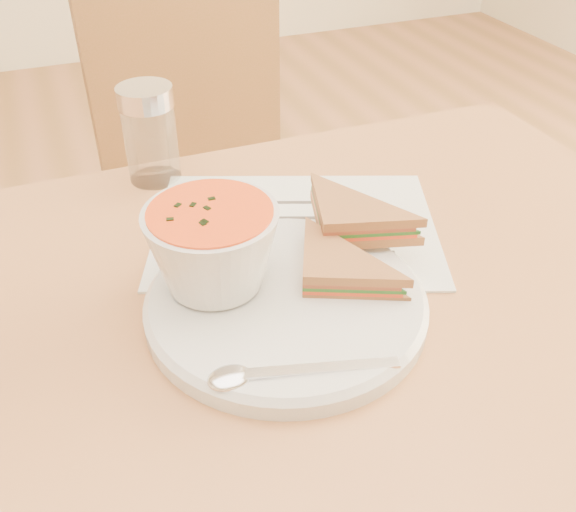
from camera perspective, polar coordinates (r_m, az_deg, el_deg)
name	(u,v)px	position (r m, az deg, el deg)	size (l,w,h in m)	color
chair_far	(230,230)	(1.30, -5.22, 2.34)	(0.39, 0.39, 0.88)	brown
plate	(286,304)	(0.63, -0.18, -4.28)	(0.28, 0.28, 0.02)	silver
soup_bowl	(213,252)	(0.61, -6.66, 0.39)	(0.13, 0.13, 0.09)	silver
sandwich_half_a	(302,290)	(0.61, 1.29, -3.04)	(0.10, 0.10, 0.03)	#9D5D37
sandwich_half_b	(323,238)	(0.66, 3.14, 1.60)	(0.11, 0.11, 0.03)	#9D5D37
spoon	(296,371)	(0.55, 0.72, -10.23)	(0.19, 0.04, 0.01)	silver
paper_menu	(296,227)	(0.75, 0.68, 2.58)	(0.32, 0.24, 0.00)	white
condiment_shaker	(150,134)	(0.84, -12.16, 10.53)	(0.07, 0.07, 0.12)	silver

